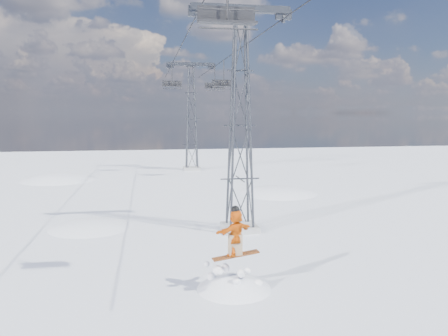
{
  "coord_description": "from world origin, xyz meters",
  "views": [
    {
      "loc": [
        -3.87,
        -13.87,
        6.13
      ],
      "look_at": [
        -0.69,
        4.29,
        3.8
      ],
      "focal_mm": 35.0,
      "sensor_mm": 36.0,
      "label": 1
    }
  ],
  "objects_px": {
    "lift_tower_near": "(240,126)",
    "lift_tower_far": "(191,119)",
    "lift_chair_near": "(227,16)",
    "snowboarder_jump": "(234,333)"
  },
  "relations": [
    {
      "from": "lift_tower_far",
      "to": "snowboarder_jump",
      "type": "distance_m",
      "value": 33.28
    },
    {
      "from": "lift_tower_near",
      "to": "snowboarder_jump",
      "type": "bearing_deg",
      "value": -103.46
    },
    {
      "from": "snowboarder_jump",
      "to": "lift_chair_near",
      "type": "bearing_deg",
      "value": -115.58
    },
    {
      "from": "lift_tower_near",
      "to": "lift_tower_far",
      "type": "relative_size",
      "value": 1.0
    },
    {
      "from": "lift_tower_near",
      "to": "lift_chair_near",
      "type": "bearing_deg",
      "value": -104.79
    },
    {
      "from": "snowboarder_jump",
      "to": "lift_tower_far",
      "type": "bearing_deg",
      "value": 86.85
    },
    {
      "from": "lift_tower_near",
      "to": "lift_chair_near",
      "type": "xyz_separation_m",
      "value": [
        -2.2,
        -8.33,
        3.59
      ]
    },
    {
      "from": "lift_tower_far",
      "to": "lift_chair_near",
      "type": "xyz_separation_m",
      "value": [
        -2.2,
        -33.33,
        3.59
      ]
    },
    {
      "from": "lift_tower_near",
      "to": "lift_chair_near",
      "type": "height_order",
      "value": "lift_tower_near"
    },
    {
      "from": "snowboarder_jump",
      "to": "lift_chair_near",
      "type": "relative_size",
      "value": 3.12
    }
  ]
}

